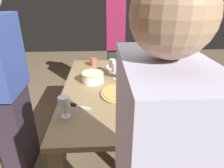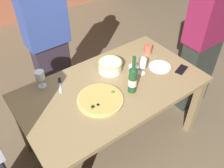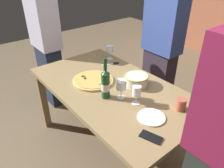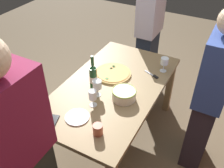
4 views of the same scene
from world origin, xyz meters
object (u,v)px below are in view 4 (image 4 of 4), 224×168
object	(u,v)px
pizza	(113,73)
person_host	(149,31)
wine_bottle	(93,76)
pizza_knife	(153,75)
cell_phone	(53,121)
dining_table	(112,93)
side_plate	(77,117)
serving_bowl	(124,94)
cup_amber	(98,130)
person_guest_right	(21,156)
person_guest_left	(210,97)
wine_glass_far_left	(164,62)
wine_glass_by_bottle	(93,96)
wine_glass_near_pizza	(97,85)

from	to	relation	value
pizza	person_host	size ratio (longest dim) A/B	0.23
wine_bottle	pizza_knife	size ratio (longest dim) A/B	1.96
pizza	cell_phone	world-z (taller)	pizza
dining_table	cell_phone	distance (m)	0.69
side_plate	pizza_knife	world-z (taller)	pizza_knife
wine_bottle	person_host	distance (m)	1.29
serving_bowl	pizza_knife	world-z (taller)	serving_bowl
cup_amber	person_guest_right	size ratio (longest dim) A/B	0.05
serving_bowl	person_guest_right	xyz separation A→B (m)	(0.97, -0.28, 0.08)
wine_bottle	dining_table	bearing A→B (deg)	124.19
wine_bottle	person_guest_right	distance (m)	0.99
cell_phone	person_guest_left	world-z (taller)	person_guest_left
pizza	wine_bottle	size ratio (longest dim) A/B	1.08
wine_bottle	person_guest_right	xyz separation A→B (m)	(0.99, 0.05, 0.01)
cup_amber	person_host	distance (m)	1.80
serving_bowl	person_host	distance (m)	1.33
serving_bowl	dining_table	bearing A→B (deg)	-121.85
person_host	person_guest_left	world-z (taller)	person_guest_left
person_guest_left	person_guest_right	world-z (taller)	person_guest_right
serving_bowl	pizza_knife	size ratio (longest dim) A/B	1.25
side_plate	cup_amber	bearing A→B (deg)	74.06
cell_phone	pizza_knife	bearing A→B (deg)	45.43
wine_glass_far_left	person_guest_left	world-z (taller)	person_guest_left
serving_bowl	wine_glass_far_left	distance (m)	0.63
wine_bottle	pizza	bearing A→B (deg)	167.22
serving_bowl	cup_amber	world-z (taller)	serving_bowl
wine_glass_by_bottle	side_plate	distance (m)	0.23
pizza	wine_bottle	xyz separation A→B (m)	(0.28, -0.06, 0.12)
wine_bottle	cell_phone	world-z (taller)	wine_bottle
wine_glass_far_left	person_host	world-z (taller)	person_host
person_host	side_plate	bearing A→B (deg)	-3.06
person_guest_right	serving_bowl	bearing A→B (deg)	-11.10
dining_table	person_guest_left	xyz separation A→B (m)	(-0.18, 0.88, 0.17)
serving_bowl	wine_glass_by_bottle	size ratio (longest dim) A/B	1.39
side_plate	person_host	distance (m)	1.71
cell_phone	wine_glass_far_left	bearing A→B (deg)	45.59
dining_table	side_plate	bearing A→B (deg)	-5.92
dining_table	cup_amber	bearing A→B (deg)	18.01
wine_bottle	person_guest_right	world-z (taller)	person_guest_right
cell_phone	pizza_knife	world-z (taller)	pizza_knife
cell_phone	wine_glass_near_pizza	bearing A→B (deg)	53.98
dining_table	side_plate	world-z (taller)	side_plate
person_guest_right	dining_table	bearing A→B (deg)	-0.00
wine_glass_near_pizza	wine_glass_by_bottle	xyz separation A→B (m)	(0.14, 0.04, -0.01)
person_guest_left	side_plate	bearing A→B (deg)	25.44
pizza	side_plate	bearing A→B (deg)	2.45
pizza_knife	person_guest_right	distance (m)	1.50
serving_bowl	wine_bottle	size ratio (longest dim) A/B	0.64
wine_bottle	wine_glass_far_left	distance (m)	0.77
pizza	serving_bowl	distance (m)	0.40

